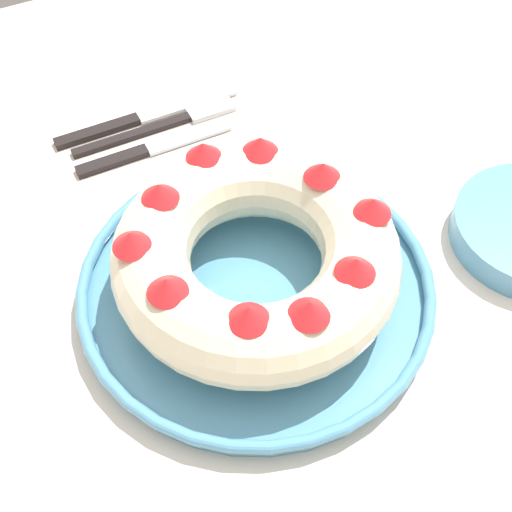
{
  "coord_description": "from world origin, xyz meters",
  "views": [
    {
      "loc": [
        0.36,
        -0.16,
        1.31
      ],
      "look_at": [
        -0.01,
        0.02,
        0.79
      ],
      "focal_mm": 50.0,
      "sensor_mm": 36.0,
      "label": 1
    }
  ],
  "objects": [
    {
      "name": "cake_knife",
      "position": [
        -0.25,
        -0.01,
        0.73
      ],
      "size": [
        0.02,
        0.19,
        0.01
      ],
      "rotation": [
        0.0,
        0.0,
        -0.1
      ],
      "color": "black",
      "rests_on": "dining_table"
    },
    {
      "name": "fork",
      "position": [
        -0.28,
        0.03,
        0.73
      ],
      "size": [
        0.02,
        0.21,
        0.01
      ],
      "rotation": [
        0.0,
        0.0,
        0.03
      ],
      "color": "black",
      "rests_on": "dining_table"
    },
    {
      "name": "serving_knife",
      "position": [
        -0.3,
        0.0,
        0.73
      ],
      "size": [
        0.02,
        0.23,
        0.01
      ],
      "rotation": [
        0.0,
        0.0,
        0.01
      ],
      "color": "black",
      "rests_on": "dining_table"
    },
    {
      "name": "serving_dish",
      "position": [
        -0.01,
        0.02,
        0.74
      ],
      "size": [
        0.35,
        0.35,
        0.03
      ],
      "color": "#518EB2",
      "rests_on": "dining_table"
    },
    {
      "name": "dining_table",
      "position": [
        0.0,
        0.0,
        0.65
      ],
      "size": [
        1.24,
        1.25,
        0.73
      ],
      "color": "beige",
      "rests_on": "ground_plane"
    },
    {
      "name": "bundt_cake",
      "position": [
        -0.01,
        0.02,
        0.79
      ],
      "size": [
        0.27,
        0.27,
        0.09
      ],
      "color": "beige",
      "rests_on": "serving_dish"
    }
  ]
}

